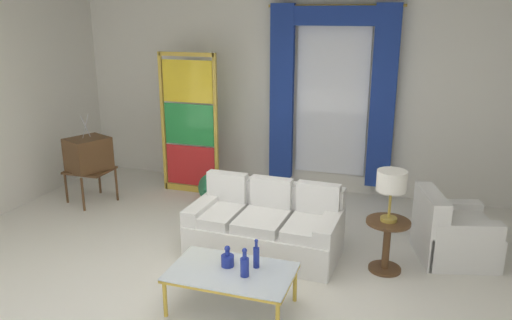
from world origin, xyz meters
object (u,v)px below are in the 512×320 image
at_px(round_side_table, 387,241).
at_px(coffee_table, 231,274).
at_px(bottle_blue_decanter, 256,256).
at_px(armchair_white, 450,235).
at_px(table_lamp_brass, 392,183).
at_px(vintage_tv, 88,156).
at_px(bottle_crystal_tall, 245,265).
at_px(peacock_figurine, 209,189).
at_px(stained_glass_divider, 189,127).
at_px(bottle_amber_squat, 228,259).
at_px(couch_white_long, 266,226).

bearing_deg(round_side_table, coffee_table, -137.65).
distance_m(bottle_blue_decanter, armchair_white, 2.47).
bearing_deg(bottle_blue_decanter, table_lamp_brass, 43.72).
bearing_deg(vintage_tv, bottle_crystal_tall, -32.86).
bearing_deg(vintage_tv, bottle_blue_decanter, -29.99).
relative_size(armchair_white, peacock_figurine, 1.67).
relative_size(bottle_crystal_tall, vintage_tv, 0.21).
relative_size(armchair_white, stained_glass_divider, 0.45).
xyz_separation_m(armchair_white, table_lamp_brass, (-0.69, -0.54, 0.74)).
height_order(bottle_amber_squat, armchair_white, armchair_white).
distance_m(couch_white_long, round_side_table, 1.41).
xyz_separation_m(bottle_blue_decanter, table_lamp_brass, (1.15, 1.10, 0.50)).
xyz_separation_m(vintage_tv, table_lamp_brass, (4.39, -0.77, 0.30)).
xyz_separation_m(couch_white_long, peacock_figurine, (-1.28, 1.20, -0.08)).
relative_size(peacock_figurine, round_side_table, 1.01).
distance_m(couch_white_long, bottle_blue_decanter, 1.22).
distance_m(bottle_amber_squat, table_lamp_brass, 1.92).
bearing_deg(bottle_amber_squat, coffee_table, -47.81).
height_order(bottle_crystal_tall, bottle_amber_squat, bottle_crystal_tall).
relative_size(couch_white_long, coffee_table, 1.52).
distance_m(vintage_tv, peacock_figurine, 1.85).
relative_size(couch_white_long, vintage_tv, 1.33).
bearing_deg(bottle_blue_decanter, coffee_table, -146.57).
height_order(bottle_blue_decanter, stained_glass_divider, stained_glass_divider).
relative_size(coffee_table, bottle_crystal_tall, 4.13).
height_order(peacock_figurine, round_side_table, round_side_table).
bearing_deg(round_side_table, couch_white_long, 177.26).
bearing_deg(stained_glass_divider, couch_white_long, -42.15).
relative_size(couch_white_long, stained_glass_divider, 0.81).
relative_size(coffee_table, round_side_table, 1.98).
bearing_deg(stained_glass_divider, table_lamp_brass, -27.58).
height_order(bottle_crystal_tall, vintage_tv, vintage_tv).
relative_size(couch_white_long, round_side_table, 3.01).
bearing_deg(armchair_white, stained_glass_divider, 163.92).
distance_m(coffee_table, vintage_tv, 3.65).
height_order(coffee_table, bottle_blue_decanter, bottle_blue_decanter).
relative_size(coffee_table, vintage_tv, 0.88).
distance_m(coffee_table, peacock_figurine, 2.84).
xyz_separation_m(armchair_white, peacock_figurine, (-3.37, 0.73, -0.07)).
relative_size(bottle_crystal_tall, round_side_table, 0.48).
relative_size(armchair_white, table_lamp_brass, 1.75).
distance_m(couch_white_long, bottle_amber_squat, 1.24).
height_order(coffee_table, round_side_table, round_side_table).
relative_size(vintage_tv, stained_glass_divider, 0.61).
relative_size(armchair_white, round_side_table, 1.68).
relative_size(couch_white_long, peacock_figurine, 2.98).
xyz_separation_m(vintage_tv, peacock_figurine, (1.71, 0.50, -0.51)).
relative_size(bottle_amber_squat, armchair_white, 0.21).
bearing_deg(bottle_crystal_tall, couch_white_long, 98.46).
bearing_deg(round_side_table, table_lamp_brass, 180.00).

